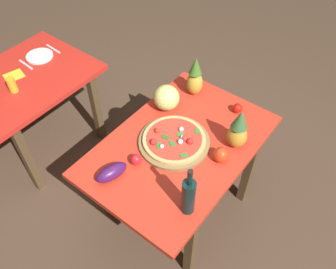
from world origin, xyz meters
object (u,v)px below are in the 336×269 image
object	(u,v)px
wine_bottle	(188,196)
tomato_near_board	(238,108)
melon	(166,98)
tomato_at_corner	(136,159)
drinking_glass_juice	(12,85)
pineapple_right	(195,78)
display_table	(180,153)
pizza	(174,139)
bell_pepper	(221,155)
eggplant	(112,172)
pizza_board	(174,142)
fork_utensil	(26,65)
dinner_plate	(40,56)
pineapple_left	(238,131)
knife_utensil	(53,49)
background_table	(26,88)
napkin_folded	(14,76)

from	to	relation	value
wine_bottle	tomato_near_board	size ratio (longest dim) A/B	5.21
melon	tomato_at_corner	xyz separation A→B (m)	(-0.51, -0.16, -0.06)
melon	drinking_glass_juice	size ratio (longest dim) A/B	1.54
pineapple_right	tomato_near_board	distance (m)	0.37
display_table	pizza	bearing A→B (deg)	120.43
display_table	pizza	size ratio (longest dim) A/B	3.10
bell_pepper	pineapple_right	bearing A→B (deg)	49.54
melon	eggplant	size ratio (longest dim) A/B	0.92
pizza_board	tomato_at_corner	xyz separation A→B (m)	(-0.27, 0.09, 0.02)
fork_utensil	dinner_plate	bearing A→B (deg)	3.65
fork_utensil	tomato_at_corner	bearing A→B (deg)	-94.86
bell_pepper	tomato_near_board	size ratio (longest dim) A/B	1.53
pineapple_left	knife_utensil	world-z (taller)	pineapple_left
tomato_at_corner	drinking_glass_juice	size ratio (longest dim) A/B	0.59
display_table	pineapple_right	xyz separation A→B (m)	(0.46, 0.21, 0.23)
pineapple_right	pizza	bearing A→B (deg)	-159.51
pizza	tomato_near_board	size ratio (longest dim) A/B	5.95
background_table	fork_utensil	size ratio (longest dim) A/B	5.84
wine_bottle	fork_utensil	world-z (taller)	wine_bottle
fork_utensil	pineapple_left	bearing A→B (deg)	-76.76
tomato_at_corner	pizza_board	bearing A→B (deg)	-17.93
knife_utensil	bell_pepper	bearing A→B (deg)	-91.49
wine_bottle	drinking_glass_juice	xyz separation A→B (m)	(0.02, 1.60, -0.07)
melon	tomato_at_corner	bearing A→B (deg)	-162.72
knife_utensil	background_table	bearing A→B (deg)	-160.98
pizza_board	napkin_folded	world-z (taller)	pizza_board
bell_pepper	fork_utensil	bearing A→B (deg)	94.36
display_table	dinner_plate	world-z (taller)	dinner_plate
drinking_glass_juice	fork_utensil	bearing A→B (deg)	38.03
tomato_at_corner	fork_utensil	xyz separation A→B (m)	(0.20, 1.36, -0.03)
display_table	tomato_near_board	size ratio (longest dim) A/B	18.44
wine_bottle	eggplant	bearing A→B (deg)	101.32
background_table	tomato_at_corner	bearing A→B (deg)	-93.92
pineapple_right	background_table	bearing A→B (deg)	120.03
pineapple_right	napkin_folded	size ratio (longest dim) A/B	2.22
pizza	tomato_at_corner	distance (m)	0.28
wine_bottle	pineapple_left	world-z (taller)	wine_bottle
pineapple_left	tomato_at_corner	xyz separation A→B (m)	(-0.50, 0.41, -0.10)
background_table	pineapple_right	distance (m)	1.36
pineapple_right	napkin_folded	world-z (taller)	pineapple_right
melon	bell_pepper	size ratio (longest dim) A/B	1.75
tomato_near_board	napkin_folded	size ratio (longest dim) A/B	0.49
pizza	pineapple_right	size ratio (longest dim) A/B	1.30
pizza	bell_pepper	distance (m)	0.31
pineapple_right	pineapple_left	bearing A→B (deg)	-116.79
pizza_board	dinner_plate	size ratio (longest dim) A/B	2.09
dinner_plate	fork_utensil	distance (m)	0.14
display_table	eggplant	distance (m)	0.50
pizza	wine_bottle	distance (m)	0.50
bell_pepper	fork_utensil	distance (m)	1.76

